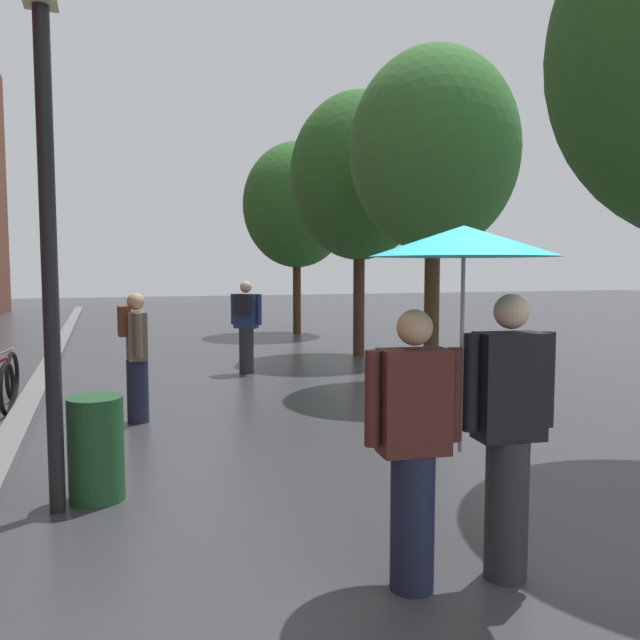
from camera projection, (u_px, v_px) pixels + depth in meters
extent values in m
plane|color=#38383D|center=(522.00, 599.00, 3.64)|extent=(80.00, 80.00, 0.00)
cube|color=slate|center=(49.00, 365.00, 12.03)|extent=(0.30, 36.00, 0.12)
cylinder|color=#473323|center=(432.00, 307.00, 10.25)|extent=(0.24, 0.24, 2.53)
ellipsoid|color=#387533|center=(434.00, 150.00, 10.05)|extent=(2.67, 2.67, 3.21)
cylinder|color=#473323|center=(359.00, 298.00, 13.64)|extent=(0.24, 0.24, 2.50)
ellipsoid|color=#2D6628|center=(359.00, 176.00, 13.43)|extent=(2.94, 2.94, 3.52)
cylinder|color=#473323|center=(297.00, 293.00, 18.29)|extent=(0.23, 0.23, 2.34)
ellipsoid|color=#2D6628|center=(297.00, 205.00, 18.08)|extent=(3.05, 3.05, 3.54)
torus|color=black|center=(7.00, 389.00, 8.11)|extent=(0.13, 0.70, 0.70)
torus|color=black|center=(12.00, 376.00, 9.05)|extent=(0.12, 0.70, 0.70)
cylinder|color=#1E233D|center=(412.00, 521.00, 3.73)|extent=(0.26, 0.26, 0.81)
cube|color=#4C231E|center=(414.00, 402.00, 3.67)|extent=(0.42, 0.26, 0.61)
sphere|color=tan|center=(415.00, 328.00, 3.64)|extent=(0.21, 0.21, 0.21)
cylinder|color=#4C231E|center=(372.00, 398.00, 3.61)|extent=(0.09, 0.09, 0.55)
cylinder|color=#4C231E|center=(454.00, 395.00, 3.73)|extent=(0.09, 0.09, 0.55)
cylinder|color=#2D2D33|center=(507.00, 509.00, 3.86)|extent=(0.26, 0.26, 0.86)
cube|color=black|center=(510.00, 386.00, 3.80)|extent=(0.42, 0.26, 0.65)
sphere|color=beige|center=(511.00, 311.00, 3.77)|extent=(0.21, 0.21, 0.21)
cylinder|color=black|center=(471.00, 383.00, 3.74)|extent=(0.09, 0.09, 0.58)
cylinder|color=black|center=(547.00, 379.00, 3.86)|extent=(0.09, 0.09, 0.58)
cylinder|color=#9E9EA3|center=(462.00, 354.00, 3.74)|extent=(0.02, 0.02, 1.17)
cone|color=#1EB2C6|center=(464.00, 241.00, 3.68)|extent=(1.10, 1.10, 0.18)
cylinder|color=black|center=(50.00, 267.00, 4.79)|extent=(0.12, 0.12, 3.80)
cylinder|color=#1E4C28|center=(96.00, 449.00, 5.16)|extent=(0.44, 0.44, 0.85)
cylinder|color=#2D2D33|center=(246.00, 351.00, 11.41)|extent=(0.26, 0.26, 0.81)
cube|color=navy|center=(246.00, 311.00, 11.35)|extent=(0.45, 0.41, 0.61)
sphere|color=beige|center=(246.00, 287.00, 11.32)|extent=(0.21, 0.21, 0.21)
cylinder|color=navy|center=(233.00, 309.00, 11.42)|extent=(0.09, 0.09, 0.55)
cylinder|color=navy|center=(259.00, 310.00, 11.28)|extent=(0.09, 0.09, 0.55)
cube|color=black|center=(243.00, 304.00, 11.21)|extent=(0.29, 0.26, 0.36)
cylinder|color=#1E233D|center=(138.00, 391.00, 7.78)|extent=(0.26, 0.26, 0.78)
cube|color=#665B4C|center=(137.00, 336.00, 7.73)|extent=(0.24, 0.41, 0.58)
sphere|color=tan|center=(136.00, 301.00, 7.69)|extent=(0.21, 0.21, 0.21)
cylinder|color=#665B4C|center=(134.00, 331.00, 7.96)|extent=(0.09, 0.09, 0.52)
cylinder|color=#665B4C|center=(139.00, 335.00, 7.49)|extent=(0.09, 0.09, 0.52)
cube|color=#592D19|center=(124.00, 321.00, 7.66)|extent=(0.15, 0.27, 0.36)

